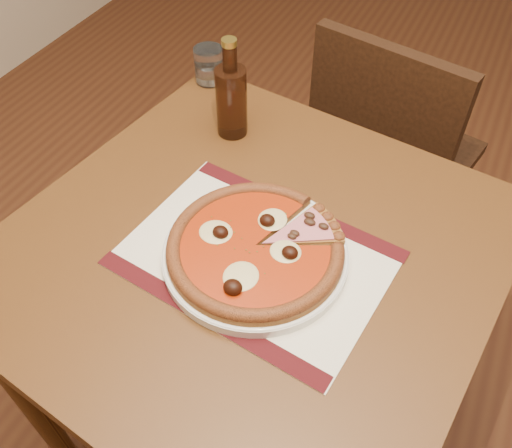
# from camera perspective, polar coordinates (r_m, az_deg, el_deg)

# --- Properties ---
(table) EXTENTS (0.90, 0.90, 0.75)m
(table) POSITION_cam_1_polar(r_m,az_deg,el_deg) (1.01, -0.50, -5.74)
(table) COLOR brown
(table) RESTS_ON ground
(chair_far) EXTENTS (0.47, 0.47, 0.84)m
(chair_far) POSITION_cam_1_polar(r_m,az_deg,el_deg) (1.57, 13.71, 7.53)
(chair_far) COLOR black
(chair_far) RESTS_ON ground
(placemat) EXTENTS (0.46, 0.35, 0.00)m
(placemat) POSITION_cam_1_polar(r_m,az_deg,el_deg) (0.91, -0.08, -3.58)
(placemat) COLOR white
(placemat) RESTS_ON table
(plate) EXTENTS (0.31, 0.31, 0.02)m
(plate) POSITION_cam_1_polar(r_m,az_deg,el_deg) (0.90, -0.08, -3.19)
(plate) COLOR white
(plate) RESTS_ON placemat
(pizza) EXTENTS (0.29, 0.29, 0.04)m
(pizza) POSITION_cam_1_polar(r_m,az_deg,el_deg) (0.89, -0.08, -2.40)
(pizza) COLOR #9E6A26
(pizza) RESTS_ON plate
(ham_slice) EXTENTS (0.12, 0.13, 0.02)m
(ham_slice) POSITION_cam_1_polar(r_m,az_deg,el_deg) (0.92, 5.72, -0.74)
(ham_slice) COLOR #9E6A26
(ham_slice) RESTS_ON plate
(water_glass) EXTENTS (0.07, 0.07, 0.08)m
(water_glass) POSITION_cam_1_polar(r_m,az_deg,el_deg) (1.30, -4.97, 16.33)
(water_glass) COLOR white
(water_glass) RESTS_ON table
(bottle) EXTENTS (0.06, 0.06, 0.21)m
(bottle) POSITION_cam_1_polar(r_m,az_deg,el_deg) (1.11, -2.61, 13.05)
(bottle) COLOR #361A0D
(bottle) RESTS_ON table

